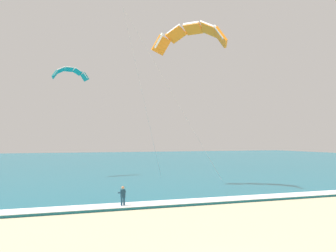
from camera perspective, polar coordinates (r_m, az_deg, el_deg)
The scene contains 6 objects.
sea at distance 87.83m, azimuth -15.36°, elevation -5.25°, with size 200.00×120.00×0.20m, color #146075.
surf_foam at distance 29.77m, azimuth -5.29°, elevation -11.60°, with size 200.00×2.16×0.04m, color white.
surfboard at distance 29.35m, azimuth -6.76°, elevation -12.12°, with size 0.57×1.44×0.09m.
kitesurfer at distance 29.22m, azimuth -6.76°, elevation -10.35°, with size 0.55×0.55×1.69m.
kite_primary at distance 41.16m, azimuth 3.48°, elevation 13.43°, with size 11.97×10.88×16.25m.
kite_distant at distance 53.49m, azimuth -14.47°, elevation 7.77°, with size 5.02×2.02×1.84m.
Camera 1 is at (-7.62, -12.58, 5.19)m, focal length 40.84 mm.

